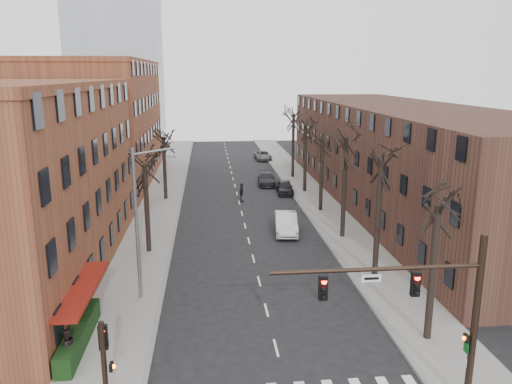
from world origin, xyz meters
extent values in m
cube|color=gray|center=(-8.00, 35.00, 0.07)|extent=(4.00, 90.00, 0.15)
cube|color=gray|center=(8.00, 35.00, 0.07)|extent=(4.00, 90.00, 0.15)
cube|color=brown|center=(-16.00, 15.00, 6.00)|extent=(12.00, 26.00, 12.00)
cube|color=brown|center=(-16.00, 44.00, 7.00)|extent=(12.00, 28.00, 14.00)
cube|color=#4A2D22|center=(16.00, 30.00, 5.00)|extent=(12.00, 50.00, 10.00)
cube|color=maroon|center=(-9.40, 6.00, 0.00)|extent=(1.20, 7.00, 0.15)
cube|color=#193713|center=(-9.50, 5.00, 0.65)|extent=(0.80, 6.00, 1.00)
cylinder|color=black|center=(7.00, -1.00, 3.60)|extent=(0.28, 0.28, 7.20)
cylinder|color=black|center=(3.00, -1.00, 6.00)|extent=(8.00, 0.16, 0.16)
cube|color=black|center=(4.50, -1.00, 5.35)|extent=(0.32, 0.22, 0.95)
cube|color=black|center=(1.00, -1.00, 5.35)|extent=(0.32, 0.22, 0.95)
cube|color=silver|center=(2.80, -1.00, 5.65)|extent=(0.75, 0.04, 0.28)
cube|color=black|center=(6.72, -1.00, 3.00)|extent=(0.12, 0.30, 0.30)
cylinder|color=black|center=(-7.00, -1.00, 2.20)|extent=(0.20, 0.20, 4.40)
cube|color=black|center=(-7.00, -0.82, 3.70)|extent=(0.32, 0.22, 0.95)
cube|color=black|center=(-6.75, -1.00, 2.60)|extent=(0.12, 0.30, 0.30)
cylinder|color=slate|center=(-7.20, 10.00, 4.50)|extent=(0.20, 0.20, 9.00)
cylinder|color=slate|center=(-6.10, 10.00, 8.80)|extent=(2.39, 0.12, 0.46)
cube|color=slate|center=(-5.10, 10.00, 8.50)|extent=(0.50, 0.22, 0.14)
imported|color=silver|center=(3.26, 21.75, 0.83)|extent=(2.27, 5.22, 1.67)
imported|color=black|center=(5.30, 35.55, 0.73)|extent=(1.96, 4.36, 1.45)
imported|color=black|center=(3.80, 40.16, 0.71)|extent=(2.34, 5.04, 1.42)
imported|color=#5A5B62|center=(5.30, 57.64, 0.68)|extent=(2.47, 4.98, 1.36)
imported|color=black|center=(-9.60, 3.35, 0.98)|extent=(1.03, 1.01, 1.67)
imported|color=black|center=(0.27, 32.35, 0.99)|extent=(0.59, 1.20, 1.98)
camera|label=1|loc=(-3.07, -17.57, 12.98)|focal=35.00mm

